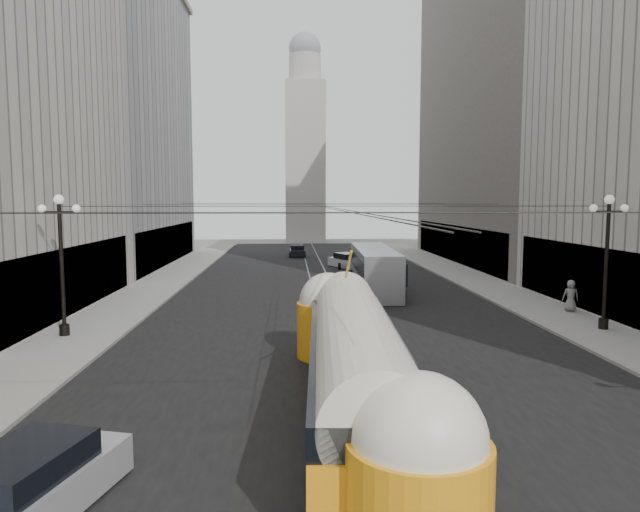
{
  "coord_description": "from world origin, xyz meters",
  "views": [
    {
      "loc": [
        -2.32,
        -8.01,
        6.26
      ],
      "look_at": [
        -1.06,
        16.06,
        3.91
      ],
      "focal_mm": 32.0,
      "sensor_mm": 36.0,
      "label": 1
    }
  ],
  "objects": [
    {
      "name": "sidewalk_right",
      "position": [
        12.0,
        36.0,
        0.07
      ],
      "size": [
        4.0,
        72.0,
        0.15
      ],
      "primitive_type": "cube",
      "color": "gray",
      "rests_on": "ground"
    },
    {
      "name": "sedan_dark_far",
      "position": [
        -1.58,
        55.68,
        0.58
      ],
      "size": [
        1.86,
        4.12,
        1.28
      ],
      "color": "black",
      "rests_on": "ground"
    },
    {
      "name": "road",
      "position": [
        0.0,
        32.5,
        0.0
      ],
      "size": [
        20.0,
        85.0,
        0.02
      ],
      "primitive_type": "cube",
      "color": "black",
      "rests_on": "ground"
    },
    {
      "name": "sedan_silver",
      "position": [
        -7.5,
        2.86,
        0.67
      ],
      "size": [
        3.05,
        4.99,
        1.47
      ],
      "color": "#ADADB2",
      "rests_on": "ground"
    },
    {
      "name": "sidewalk_left",
      "position": [
        -12.0,
        36.0,
        0.07
      ],
      "size": [
        4.0,
        72.0,
        0.15
      ],
      "primitive_type": "cube",
      "color": "gray",
      "rests_on": "ground"
    },
    {
      "name": "lamppost_left_mid",
      "position": [
        -12.6,
        18.0,
        3.74
      ],
      "size": [
        1.86,
        0.44,
        6.37
      ],
      "color": "black",
      "rests_on": "sidewalk_left"
    },
    {
      "name": "building_left_far",
      "position": [
        -19.99,
        48.0,
        14.31
      ],
      "size": [
        12.6,
        28.6,
        28.6
      ],
      "color": "#999999",
      "rests_on": "ground"
    },
    {
      "name": "pedestrian_crossing_b",
      "position": [
        0.42,
        4.6,
        0.86
      ],
      "size": [
        0.95,
        1.04,
        1.72
      ],
      "primitive_type": "imported",
      "rotation": [
        0.0,
        0.0,
        -2.02
      ],
      "color": "beige",
      "rests_on": "ground"
    },
    {
      "name": "rail_left",
      "position": [
        -0.75,
        32.5,
        0.0
      ],
      "size": [
        0.12,
        85.0,
        0.04
      ],
      "primitive_type": "cube",
      "color": "gray",
      "rests_on": "ground"
    },
    {
      "name": "catenary",
      "position": [
        0.12,
        31.49,
        5.88
      ],
      "size": [
        25.0,
        72.0,
        0.23
      ],
      "color": "black",
      "rests_on": "ground"
    },
    {
      "name": "rail_right",
      "position": [
        0.75,
        32.5,
        0.0
      ],
      "size": [
        0.12,
        85.0,
        0.04
      ],
      "primitive_type": "cube",
      "color": "gray",
      "rests_on": "ground"
    },
    {
      "name": "city_bus",
      "position": [
        3.46,
        30.8,
        1.63
      ],
      "size": [
        2.88,
        11.79,
        2.98
      ],
      "color": "gray",
      "rests_on": "ground"
    },
    {
      "name": "lamppost_right_mid",
      "position": [
        12.6,
        18.0,
        3.74
      ],
      "size": [
        1.86,
        0.44,
        6.37
      ],
      "color": "black",
      "rests_on": "sidewalk_right"
    },
    {
      "name": "pedestrian_sidewalk_right",
      "position": [
        13.13,
        22.29,
        1.02
      ],
      "size": [
        0.94,
        0.69,
        1.75
      ],
      "primitive_type": "imported",
      "rotation": [
        0.0,
        0.0,
        2.94
      ],
      "color": "slate",
      "rests_on": "sidewalk_right"
    },
    {
      "name": "distant_tower",
      "position": [
        0.0,
        80.0,
        14.97
      ],
      "size": [
        6.0,
        6.0,
        31.36
      ],
      "color": "#B2AFA8",
      "rests_on": "ground"
    },
    {
      "name": "streetcar",
      "position": [
        -0.5,
        7.73,
        1.69
      ],
      "size": [
        3.17,
        15.79,
        3.45
      ],
      "color": "orange",
      "rests_on": "ground"
    },
    {
      "name": "building_right_far",
      "position": [
        20.0,
        48.0,
        16.31
      ],
      "size": [
        12.6,
        32.6,
        32.6
      ],
      "color": "#514C47",
      "rests_on": "ground"
    },
    {
      "name": "sedan_white_far",
      "position": [
        2.92,
        44.63,
        0.62
      ],
      "size": [
        3.33,
        4.7,
        1.37
      ],
      "color": "white",
      "rests_on": "ground"
    }
  ]
}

